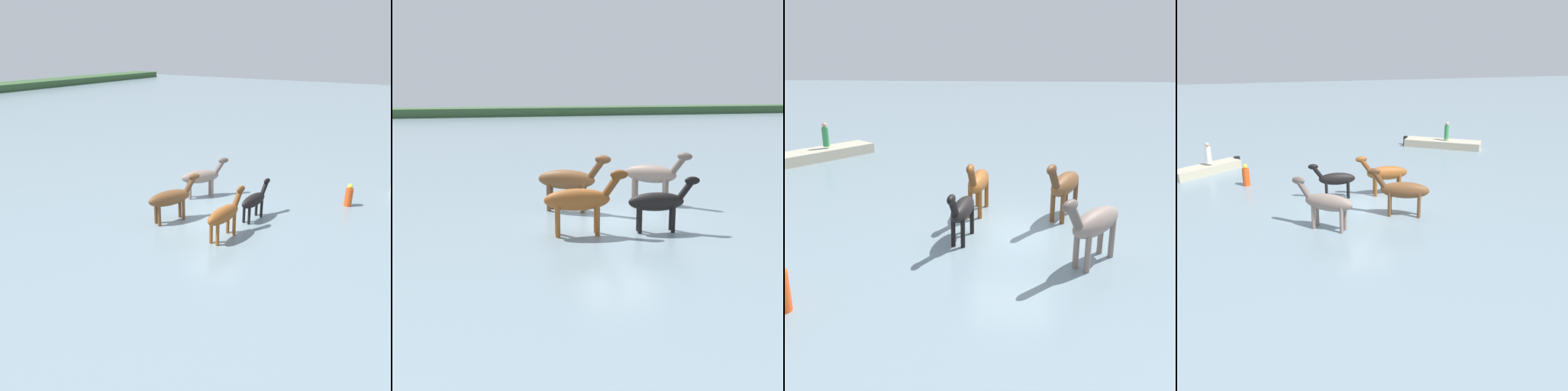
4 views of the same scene
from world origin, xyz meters
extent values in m
plane|color=gray|center=(0.00, 0.00, 0.00)|extent=(146.27, 146.27, 0.00)
ellipsoid|color=brown|center=(-1.66, -1.19, 1.08)|extent=(2.00, 0.79, 0.66)
cylinder|color=brown|center=(-1.06, -1.10, 0.54)|extent=(0.14, 0.14, 1.08)
cylinder|color=brown|center=(-1.10, -1.41, 0.54)|extent=(0.14, 0.14, 1.08)
cylinder|color=brown|center=(-2.23, -0.97, 0.54)|extent=(0.14, 0.14, 1.08)
cylinder|color=brown|center=(-2.26, -1.28, 0.54)|extent=(0.14, 0.14, 1.08)
cylinder|color=brown|center=(-0.63, -1.30, 1.50)|extent=(0.62, 0.29, 0.72)
ellipsoid|color=brown|center=(-0.43, -1.33, 1.80)|extent=(0.56, 0.28, 0.29)
ellipsoid|color=brown|center=(-1.44, 1.62, 1.13)|extent=(2.10, 1.40, 0.69)
cylinder|color=brown|center=(-0.82, 1.52, 0.56)|extent=(0.15, 0.15, 1.13)
cylinder|color=brown|center=(-0.96, 1.21, 0.56)|extent=(0.15, 0.15, 1.13)
cylinder|color=brown|center=(-1.93, 2.03, 0.56)|extent=(0.15, 0.15, 1.13)
cylinder|color=brown|center=(-2.07, 1.73, 0.56)|extent=(0.15, 0.15, 1.13)
cylinder|color=#50311A|center=(-0.46, 1.17, 1.57)|extent=(0.67, 0.48, 0.75)
ellipsoid|color=#50311A|center=(-0.26, 1.08, 1.88)|extent=(0.61, 0.45, 0.30)
ellipsoid|color=black|center=(0.72, -1.42, 0.94)|extent=(1.75, 0.73, 0.57)
cylinder|color=black|center=(1.24, -1.36, 0.47)|extent=(0.12, 0.12, 0.94)
cylinder|color=black|center=(1.20, -1.63, 0.47)|extent=(0.12, 0.12, 0.94)
cylinder|color=black|center=(0.24, -1.21, 0.47)|extent=(0.12, 0.12, 0.94)
cylinder|color=black|center=(0.20, -1.49, 0.47)|extent=(0.12, 0.12, 0.94)
cylinder|color=black|center=(1.61, -1.55, 1.31)|extent=(0.54, 0.27, 0.62)
ellipsoid|color=black|center=(1.79, -1.57, 1.56)|extent=(0.49, 0.26, 0.25)
ellipsoid|color=gray|center=(1.86, 2.08, 1.11)|extent=(1.94, 1.71, 0.67)
cylinder|color=gray|center=(2.43, 1.84, 0.55)|extent=(0.15, 0.15, 1.11)
cylinder|color=gray|center=(2.23, 1.58, 0.55)|extent=(0.15, 0.15, 1.11)
cylinder|color=gray|center=(1.49, 2.58, 0.55)|extent=(0.15, 0.15, 1.11)
cylinder|color=gray|center=(1.29, 2.33, 0.55)|extent=(0.15, 0.15, 1.11)
cylinder|color=#63544C|center=(2.69, 1.42, 1.54)|extent=(0.62, 0.56, 0.74)
ellipsoid|color=#63544C|center=(2.86, 1.29, 1.85)|extent=(0.57, 0.52, 0.30)
cube|color=#B7AD93|center=(6.78, -7.72, 0.16)|extent=(3.80, 3.12, 0.62)
cube|color=black|center=(5.11, -8.89, 0.23)|extent=(0.36, 0.37, 0.67)
cube|color=#B7AD93|center=(-8.85, -9.77, 0.18)|extent=(5.06, 4.31, 0.66)
cube|color=black|center=(-6.68, -11.40, 0.25)|extent=(0.36, 0.37, 0.71)
cylinder|color=silver|center=(6.60, -7.65, 1.04)|extent=(0.32, 0.32, 0.95)
sphere|color=tan|center=(6.60, -7.65, 1.64)|extent=(0.24, 0.24, 0.24)
cylinder|color=#338C4C|center=(-9.03, -9.60, 1.08)|extent=(0.32, 0.32, 0.95)
sphere|color=tan|center=(-9.03, -9.60, 1.68)|extent=(0.24, 0.24, 0.24)
cylinder|color=#E54C19|center=(4.73, -4.69, 0.45)|extent=(0.36, 0.36, 0.90)
sphere|color=yellow|center=(4.73, -4.69, 1.02)|extent=(0.24, 0.24, 0.24)
camera|label=1|loc=(-14.24, -7.89, 7.40)|focal=35.82mm
camera|label=2|loc=(-4.44, -14.20, 4.32)|focal=42.99mm
camera|label=3|loc=(12.47, 0.11, 5.13)|focal=41.08mm
camera|label=4|loc=(4.90, 17.30, 6.73)|focal=39.53mm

